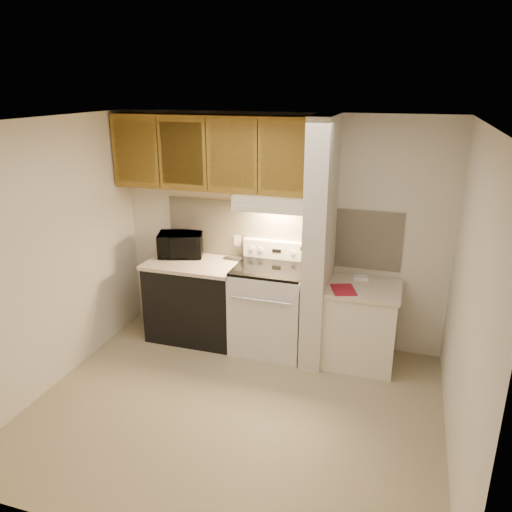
% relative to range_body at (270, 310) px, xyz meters
% --- Properties ---
extents(floor, '(3.60, 3.60, 0.00)m').
position_rel_range_body_xyz_m(floor, '(0.00, -1.16, -0.46)').
color(floor, tan).
rests_on(floor, ground).
extents(ceiling, '(3.60, 3.60, 0.00)m').
position_rel_range_body_xyz_m(ceiling, '(0.00, -1.16, 2.04)').
color(ceiling, white).
rests_on(ceiling, wall_back).
extents(wall_back, '(3.60, 2.50, 0.02)m').
position_rel_range_body_xyz_m(wall_back, '(0.00, 0.34, 0.79)').
color(wall_back, silver).
rests_on(wall_back, floor).
extents(wall_left, '(0.02, 3.00, 2.50)m').
position_rel_range_body_xyz_m(wall_left, '(-1.80, -1.16, 0.79)').
color(wall_left, silver).
rests_on(wall_left, floor).
extents(wall_right, '(0.02, 3.00, 2.50)m').
position_rel_range_body_xyz_m(wall_right, '(1.80, -1.16, 0.79)').
color(wall_right, silver).
rests_on(wall_right, floor).
extents(backsplash, '(2.60, 0.02, 0.63)m').
position_rel_range_body_xyz_m(backsplash, '(0.00, 0.33, 0.78)').
color(backsplash, beige).
rests_on(backsplash, wall_back).
extents(range_body, '(0.76, 0.65, 0.92)m').
position_rel_range_body_xyz_m(range_body, '(0.00, 0.00, 0.00)').
color(range_body, silver).
rests_on(range_body, floor).
extents(oven_window, '(0.50, 0.01, 0.30)m').
position_rel_range_body_xyz_m(oven_window, '(0.00, -0.32, 0.04)').
color(oven_window, black).
rests_on(oven_window, range_body).
extents(oven_handle, '(0.65, 0.02, 0.02)m').
position_rel_range_body_xyz_m(oven_handle, '(0.00, -0.35, 0.26)').
color(oven_handle, silver).
rests_on(oven_handle, range_body).
extents(cooktop, '(0.74, 0.64, 0.03)m').
position_rel_range_body_xyz_m(cooktop, '(0.00, 0.00, 0.48)').
color(cooktop, black).
rests_on(cooktop, range_body).
extents(range_backguard, '(0.76, 0.08, 0.20)m').
position_rel_range_body_xyz_m(range_backguard, '(0.00, 0.28, 0.59)').
color(range_backguard, silver).
rests_on(range_backguard, range_body).
extents(range_display, '(0.10, 0.01, 0.04)m').
position_rel_range_body_xyz_m(range_display, '(0.00, 0.24, 0.59)').
color(range_display, black).
rests_on(range_display, range_backguard).
extents(range_knob_left_outer, '(0.05, 0.02, 0.05)m').
position_rel_range_body_xyz_m(range_knob_left_outer, '(-0.28, 0.24, 0.59)').
color(range_knob_left_outer, silver).
rests_on(range_knob_left_outer, range_backguard).
extents(range_knob_left_inner, '(0.05, 0.02, 0.05)m').
position_rel_range_body_xyz_m(range_knob_left_inner, '(-0.18, 0.24, 0.59)').
color(range_knob_left_inner, silver).
rests_on(range_knob_left_inner, range_backguard).
extents(range_knob_right_inner, '(0.05, 0.02, 0.05)m').
position_rel_range_body_xyz_m(range_knob_right_inner, '(0.18, 0.24, 0.59)').
color(range_knob_right_inner, silver).
rests_on(range_knob_right_inner, range_backguard).
extents(range_knob_right_outer, '(0.05, 0.02, 0.05)m').
position_rel_range_body_xyz_m(range_knob_right_outer, '(0.28, 0.24, 0.59)').
color(range_knob_right_outer, silver).
rests_on(range_knob_right_outer, range_backguard).
extents(dishwasher_front, '(1.00, 0.63, 0.87)m').
position_rel_range_body_xyz_m(dishwasher_front, '(-0.88, 0.01, -0.03)').
color(dishwasher_front, black).
rests_on(dishwasher_front, floor).
extents(left_countertop, '(1.04, 0.67, 0.04)m').
position_rel_range_body_xyz_m(left_countertop, '(-0.88, 0.01, 0.43)').
color(left_countertop, beige).
rests_on(left_countertop, dishwasher_front).
extents(spoon_rest, '(0.25, 0.10, 0.02)m').
position_rel_range_body_xyz_m(spoon_rest, '(-0.48, 0.21, 0.46)').
color(spoon_rest, black).
rests_on(spoon_rest, left_countertop).
extents(teal_jar, '(0.12, 0.12, 0.10)m').
position_rel_range_body_xyz_m(teal_jar, '(-0.92, 0.23, 0.50)').
color(teal_jar, '#235B59').
rests_on(teal_jar, left_countertop).
extents(outlet, '(0.08, 0.01, 0.12)m').
position_rel_range_body_xyz_m(outlet, '(-0.48, 0.32, 0.64)').
color(outlet, silver).
rests_on(outlet, backsplash).
extents(microwave, '(0.57, 0.47, 0.27)m').
position_rel_range_body_xyz_m(microwave, '(-1.10, 0.15, 0.59)').
color(microwave, black).
rests_on(microwave, left_countertop).
extents(partition_pillar, '(0.22, 0.70, 2.50)m').
position_rel_range_body_xyz_m(partition_pillar, '(0.51, -0.01, 0.79)').
color(partition_pillar, beige).
rests_on(partition_pillar, floor).
extents(pillar_trim, '(0.01, 0.70, 0.04)m').
position_rel_range_body_xyz_m(pillar_trim, '(0.39, -0.01, 0.84)').
color(pillar_trim, olive).
rests_on(pillar_trim, partition_pillar).
extents(knife_strip, '(0.02, 0.42, 0.04)m').
position_rel_range_body_xyz_m(knife_strip, '(0.39, -0.06, 0.86)').
color(knife_strip, black).
rests_on(knife_strip, partition_pillar).
extents(knife_blade_a, '(0.01, 0.03, 0.16)m').
position_rel_range_body_xyz_m(knife_blade_a, '(0.38, -0.21, 0.76)').
color(knife_blade_a, silver).
rests_on(knife_blade_a, knife_strip).
extents(knife_handle_a, '(0.02, 0.02, 0.10)m').
position_rel_range_body_xyz_m(knife_handle_a, '(0.38, -0.20, 0.91)').
color(knife_handle_a, black).
rests_on(knife_handle_a, knife_strip).
extents(knife_blade_b, '(0.01, 0.04, 0.18)m').
position_rel_range_body_xyz_m(knife_blade_b, '(0.38, -0.12, 0.75)').
color(knife_blade_b, silver).
rests_on(knife_blade_b, knife_strip).
extents(knife_handle_b, '(0.02, 0.02, 0.10)m').
position_rel_range_body_xyz_m(knife_handle_b, '(0.38, -0.14, 0.91)').
color(knife_handle_b, black).
rests_on(knife_handle_b, knife_strip).
extents(knife_blade_c, '(0.01, 0.04, 0.20)m').
position_rel_range_body_xyz_m(knife_blade_c, '(0.38, -0.07, 0.74)').
color(knife_blade_c, silver).
rests_on(knife_blade_c, knife_strip).
extents(knife_handle_c, '(0.02, 0.02, 0.10)m').
position_rel_range_body_xyz_m(knife_handle_c, '(0.38, -0.06, 0.91)').
color(knife_handle_c, black).
rests_on(knife_handle_c, knife_strip).
extents(knife_blade_d, '(0.01, 0.04, 0.16)m').
position_rel_range_body_xyz_m(knife_blade_d, '(0.38, 0.03, 0.76)').
color(knife_blade_d, silver).
rests_on(knife_blade_d, knife_strip).
extents(knife_handle_d, '(0.02, 0.02, 0.10)m').
position_rel_range_body_xyz_m(knife_handle_d, '(0.38, 0.03, 0.91)').
color(knife_handle_d, black).
rests_on(knife_handle_d, knife_strip).
extents(knife_blade_e, '(0.01, 0.04, 0.18)m').
position_rel_range_body_xyz_m(knife_blade_e, '(0.38, 0.11, 0.75)').
color(knife_blade_e, silver).
rests_on(knife_blade_e, knife_strip).
extents(knife_handle_e, '(0.02, 0.02, 0.10)m').
position_rel_range_body_xyz_m(knife_handle_e, '(0.38, 0.11, 0.91)').
color(knife_handle_e, black).
rests_on(knife_handle_e, knife_strip).
extents(oven_mitt, '(0.03, 0.09, 0.22)m').
position_rel_range_body_xyz_m(oven_mitt, '(0.38, 0.17, 0.68)').
color(oven_mitt, gray).
rests_on(oven_mitt, partition_pillar).
extents(right_cab_base, '(0.70, 0.60, 0.81)m').
position_rel_range_body_xyz_m(right_cab_base, '(0.97, -0.01, -0.06)').
color(right_cab_base, silver).
rests_on(right_cab_base, floor).
extents(right_countertop, '(0.74, 0.64, 0.04)m').
position_rel_range_body_xyz_m(right_countertop, '(0.97, -0.01, 0.37)').
color(right_countertop, beige).
rests_on(right_countertop, right_cab_base).
extents(red_folder, '(0.30, 0.35, 0.01)m').
position_rel_range_body_xyz_m(red_folder, '(0.79, -0.16, 0.39)').
color(red_folder, maroon).
rests_on(red_folder, right_countertop).
extents(white_box, '(0.17, 0.13, 0.04)m').
position_rel_range_body_xyz_m(white_box, '(0.92, 0.17, 0.41)').
color(white_box, white).
rests_on(white_box, right_countertop).
extents(range_hood, '(0.78, 0.44, 0.15)m').
position_rel_range_body_xyz_m(range_hood, '(0.00, 0.12, 1.17)').
color(range_hood, silver).
rests_on(range_hood, upper_cabinets).
extents(hood_lip, '(0.78, 0.04, 0.06)m').
position_rel_range_body_xyz_m(hood_lip, '(0.00, -0.08, 1.12)').
color(hood_lip, silver).
rests_on(hood_lip, range_hood).
extents(upper_cabinets, '(2.18, 0.33, 0.77)m').
position_rel_range_body_xyz_m(upper_cabinets, '(-0.69, 0.17, 1.62)').
color(upper_cabinets, olive).
rests_on(upper_cabinets, wall_back).
extents(cab_door_a, '(0.46, 0.01, 0.63)m').
position_rel_range_body_xyz_m(cab_door_a, '(-1.51, 0.01, 1.62)').
color(cab_door_a, olive).
rests_on(cab_door_a, upper_cabinets).
extents(cab_gap_a, '(0.01, 0.01, 0.73)m').
position_rel_range_body_xyz_m(cab_gap_a, '(-1.23, 0.01, 1.62)').
color(cab_gap_a, black).
rests_on(cab_gap_a, upper_cabinets).
extents(cab_door_b, '(0.46, 0.01, 0.63)m').
position_rel_range_body_xyz_m(cab_door_b, '(-0.96, 0.01, 1.62)').
color(cab_door_b, olive).
rests_on(cab_door_b, upper_cabinets).
extents(cab_gap_b, '(0.01, 0.01, 0.73)m').
position_rel_range_body_xyz_m(cab_gap_b, '(-0.69, 0.01, 1.62)').
color(cab_gap_b, black).
rests_on(cab_gap_b, upper_cabinets).
extents(cab_door_c, '(0.46, 0.01, 0.63)m').
position_rel_range_body_xyz_m(cab_door_c, '(-0.42, 0.01, 1.62)').
color(cab_door_c, olive).
rests_on(cab_door_c, upper_cabinets).
extents(cab_gap_c, '(0.01, 0.01, 0.73)m').
position_rel_range_body_xyz_m(cab_gap_c, '(-0.14, 0.01, 1.62)').
color(cab_gap_c, black).
rests_on(cab_gap_c, upper_cabinets).
extents(cab_door_d, '(0.46, 0.01, 0.63)m').
position_rel_range_body_xyz_m(cab_door_d, '(0.13, 0.01, 1.62)').
color(cab_door_d, olive).
rests_on(cab_door_d, upper_cabinets).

